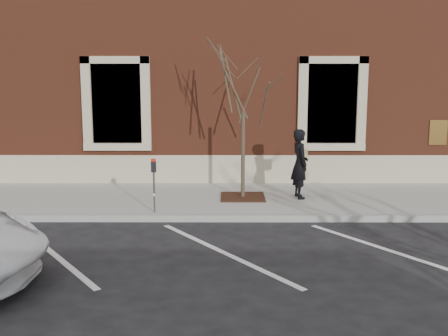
{
  "coord_description": "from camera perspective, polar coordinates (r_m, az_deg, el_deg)",
  "views": [
    {
      "loc": [
        0.03,
        -12.17,
        3.38
      ],
      "look_at": [
        0.0,
        0.6,
        1.1
      ],
      "focal_mm": 45.0,
      "sensor_mm": 36.0,
      "label": 1
    }
  ],
  "objects": [
    {
      "name": "sapling",
      "position": [
        13.86,
        1.98,
        8.26
      ],
      "size": [
        2.39,
        2.39,
        3.98
      ],
      "color": "#4C3E2E",
      "rests_on": "sidewalk_near"
    },
    {
      "name": "tree_grate",
      "position": [
        14.23,
        1.92,
        -2.95
      ],
      "size": [
        1.11,
        1.11,
        0.03
      ],
      "primitive_type": "cube",
      "color": "#381C12",
      "rests_on": "sidewalk_near"
    },
    {
      "name": "parking_meter",
      "position": [
        12.67,
        -7.15,
        -0.76
      ],
      "size": [
        0.11,
        0.09,
        1.23
      ],
      "rotation": [
        0.0,
        0.0,
        0.32
      ],
      "color": "#595B60",
      "rests_on": "sidewalk_near"
    },
    {
      "name": "parking_stripes",
      "position": [
        10.53,
        -0.04,
        -8.59
      ],
      "size": [
        28.0,
        4.4,
        0.01
      ],
      "primitive_type": null,
      "color": "silver",
      "rests_on": "ground"
    },
    {
      "name": "curb_near",
      "position": [
        12.57,
        -0.01,
        -5.13
      ],
      "size": [
        40.0,
        0.12,
        0.15
      ],
      "primitive_type": "cube",
      "color": "#9E9E99",
      "rests_on": "ground"
    },
    {
      "name": "sidewalk_near",
      "position": [
        14.31,
        0.01,
        -3.23
      ],
      "size": [
        40.0,
        3.5,
        0.15
      ],
      "primitive_type": "cube",
      "color": "#A9A89F",
      "rests_on": "ground"
    },
    {
      "name": "building_civic",
      "position": [
        19.92,
        0.06,
        11.9
      ],
      "size": [
        40.0,
        8.62,
        8.0
      ],
      "color": "brown",
      "rests_on": "ground"
    },
    {
      "name": "man",
      "position": [
        14.15,
        7.71,
        0.43
      ],
      "size": [
        0.53,
        0.7,
        1.74
      ],
      "primitive_type": "imported",
      "rotation": [
        0.0,
        0.0,
        1.76
      ],
      "color": "black",
      "rests_on": "sidewalk_near"
    },
    {
      "name": "ground",
      "position": [
        12.64,
        -0.01,
        -5.4
      ],
      "size": [
        120.0,
        120.0,
        0.0
      ],
      "primitive_type": "plane",
      "color": "#28282B",
      "rests_on": "ground"
    }
  ]
}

